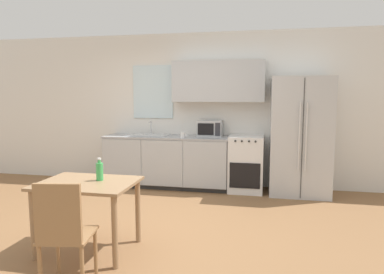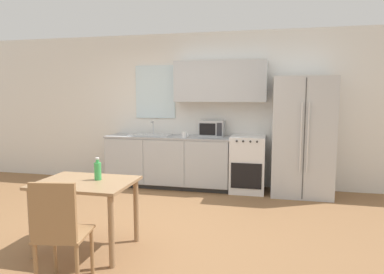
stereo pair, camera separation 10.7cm
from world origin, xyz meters
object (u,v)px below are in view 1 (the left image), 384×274
at_px(dining_table, 88,193).
at_px(drink_bottle, 100,171).
at_px(oven_range, 246,163).
at_px(refrigerator, 300,137).
at_px(dining_chair_near, 63,229).
at_px(microwave, 210,128).
at_px(coffee_mug, 183,135).

xyz_separation_m(dining_table, drink_bottle, (0.10, 0.08, 0.22)).
xyz_separation_m(oven_range, refrigerator, (0.86, -0.03, 0.48)).
relative_size(oven_range, dining_table, 0.96).
relative_size(refrigerator, dining_chair_near, 2.04).
distance_m(oven_range, refrigerator, 0.98).
bearing_deg(refrigerator, microwave, 174.37).
bearing_deg(drink_bottle, oven_range, 61.28).
distance_m(coffee_mug, drink_bottle, 2.37).
xyz_separation_m(dining_chair_near, drink_bottle, (-0.08, 0.82, 0.29)).
height_order(refrigerator, dining_chair_near, refrigerator).
distance_m(oven_range, dining_chair_near, 3.59).
distance_m(microwave, coffee_mug, 0.52).
height_order(refrigerator, dining_table, refrigerator).
bearing_deg(coffee_mug, dining_chair_near, -94.74).
bearing_deg(dining_table, refrigerator, 47.81).
relative_size(refrigerator, microwave, 4.46).
height_order(coffee_mug, drink_bottle, coffee_mug).
distance_m(refrigerator, coffee_mug, 1.90).
bearing_deg(oven_range, refrigerator, -1.99).
xyz_separation_m(coffee_mug, dining_table, (-0.44, -2.42, -0.34)).
relative_size(microwave, dining_table, 0.44).
bearing_deg(microwave, drink_bottle, -105.91).
bearing_deg(dining_chair_near, drink_bottle, 85.90).
xyz_separation_m(microwave, dining_table, (-0.85, -2.73, -0.43)).
distance_m(dining_table, dining_chair_near, 0.76).
height_order(coffee_mug, dining_chair_near, coffee_mug).
xyz_separation_m(refrigerator, microwave, (-1.49, 0.15, 0.09)).
bearing_deg(oven_range, dining_chair_near, -111.26).
height_order(dining_table, drink_bottle, drink_bottle).
distance_m(microwave, dining_chair_near, 3.56).
bearing_deg(drink_bottle, dining_table, -139.49).
bearing_deg(microwave, dining_table, -107.33).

